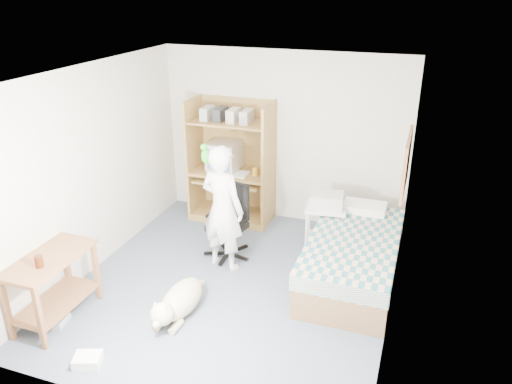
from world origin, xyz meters
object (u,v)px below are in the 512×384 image
computer_hutch (232,166)px  printer_cart (325,221)px  dog (179,301)px  bed (353,258)px  office_chair (230,231)px  side_desk (52,279)px  person (223,209)px

computer_hutch → printer_cart: bearing=-18.5°
dog → computer_hutch: bearing=99.9°
bed → office_chair: size_ratio=2.09×
side_desk → printer_cart: (2.38, 2.43, -0.08)m
bed → dog: size_ratio=1.89×
person → dog: person is taller
side_desk → dog: 1.33m
printer_cart → side_desk: bearing=-142.2°
bed → office_chair: office_chair is taller
bed → person: (-1.58, -0.25, 0.51)m
side_desk → dog: (1.20, 0.48, -0.32)m
office_chair → person: person is taller
office_chair → person: bearing=-68.4°
computer_hutch → office_chair: bearing=-70.2°
side_desk → dog: side_desk is taller
printer_cart → dog: bearing=-128.9°
side_desk → printer_cart: size_ratio=1.59×
computer_hutch → bed: (2.00, -1.12, -0.53)m
computer_hutch → person: bearing=-72.9°
computer_hutch → printer_cart: (1.53, -0.51, -0.40)m
computer_hutch → office_chair: (0.38, -1.07, -0.48)m
bed → office_chair: 1.62m
bed → side_desk: size_ratio=2.02×
dog → printer_cart: size_ratio=1.70×
bed → printer_cart: bed is taller
office_chair → dog: office_chair is taller
side_desk → printer_cart: side_desk is taller
side_desk → office_chair: office_chair is taller
computer_hutch → printer_cart: computer_hutch is taller
printer_cart → bed: bearing=-60.1°
side_desk → bed: bearing=32.5°
bed → office_chair: bearing=178.1°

